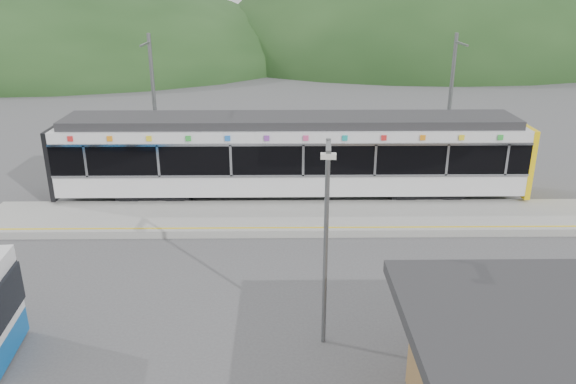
{
  "coord_description": "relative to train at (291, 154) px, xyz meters",
  "views": [
    {
      "loc": [
        -1.02,
        -17.71,
        9.14
      ],
      "look_at": [
        -0.78,
        1.0,
        2.14
      ],
      "focal_mm": 35.0,
      "sensor_mm": 36.0,
      "label": 1
    }
  ],
  "objects": [
    {
      "name": "catenary_mast_west",
      "position": [
        -6.41,
        2.56,
        1.58
      ],
      "size": [
        0.18,
        1.8,
        7.0
      ],
      "color": "slate",
      "rests_on": "ground"
    },
    {
      "name": "yellow_line",
      "position": [
        0.59,
        -4.0,
        -1.76
      ],
      "size": [
        26.0,
        0.1,
        0.01
      ],
      "primitive_type": "cube",
      "color": "yellow",
      "rests_on": "platform"
    },
    {
      "name": "lamp_post",
      "position": [
        0.69,
        -10.98,
        1.34
      ],
      "size": [
        0.36,
        1.02,
        5.68
      ],
      "rotation": [
        0.0,
        0.0,
        -0.08
      ],
      "color": "slate",
      "rests_on": "ground"
    },
    {
      "name": "platform",
      "position": [
        0.59,
        -2.7,
        -1.91
      ],
      "size": [
        26.0,
        3.2,
        0.3
      ],
      "primitive_type": "cube",
      "color": "#9E9E99",
      "rests_on": "ground"
    },
    {
      "name": "hills",
      "position": [
        6.78,
        -0.71,
        -2.06
      ],
      "size": [
        146.0,
        149.0,
        26.0
      ],
      "color": "#1E3D19",
      "rests_on": "ground"
    },
    {
      "name": "train",
      "position": [
        0.0,
        0.0,
        0.0
      ],
      "size": [
        20.44,
        3.01,
        3.74
      ],
      "color": "black",
      "rests_on": "ground"
    },
    {
      "name": "catenary_mast_east",
      "position": [
        7.59,
        2.56,
        1.58
      ],
      "size": [
        0.18,
        1.8,
        7.0
      ],
      "color": "slate",
      "rests_on": "ground"
    },
    {
      "name": "ground",
      "position": [
        0.59,
        -6.0,
        -2.06
      ],
      "size": [
        120.0,
        120.0,
        0.0
      ],
      "primitive_type": "plane",
      "color": "#4C4C4F",
      "rests_on": "ground"
    }
  ]
}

